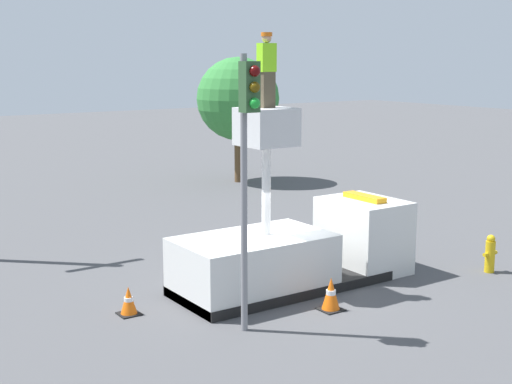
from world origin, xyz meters
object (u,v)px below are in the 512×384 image
Objects in this scene: traffic_light_pole at (247,140)px; tree_left_bg at (238,99)px; fire_hydrant at (490,254)px; traffic_cone_curbside at (331,295)px; traffic_cone_rear at (129,301)px; worker at (267,70)px; bucket_truck at (295,250)px.

traffic_light_pole is 1.00× the size of tree_left_bg.
fire_hydrant reaches higher than traffic_cone_curbside.
traffic_cone_rear is (-1.63, 2.39, -3.76)m from traffic_light_pole.
worker is at bearing 102.90° from traffic_cone_curbside.
traffic_cone_curbside is (0.45, -1.95, -5.04)m from worker.
worker reaches higher than traffic_cone_curbside.
traffic_cone_rear is (-9.40, 2.50, -0.20)m from fire_hydrant.
tree_left_bg is (8.14, 13.79, -1.56)m from worker.
worker is 0.30× the size of traffic_light_pole.
traffic_light_pole is at bearing -122.37° from tree_left_bg.
traffic_cone_rear is (-4.39, 0.40, -0.61)m from bucket_truck.
worker reaches higher than tree_left_bg.
traffic_light_pole is at bearing -133.19° from worker.
traffic_cone_curbside is at bearing 1.04° from traffic_light_pole.
fire_hydrant is at bearing -1.60° from traffic_cone_curbside.
traffic_cone_rear is at bearing 165.11° from fire_hydrant.
bucket_truck is 4.45m from traffic_cone_rear.
traffic_light_pole reaches higher than traffic_cone_rear.
traffic_light_pole is 5.57× the size of fire_hydrant.
worker is 2.25× the size of traffic_cone_curbside.
worker reaches higher than fire_hydrant.
traffic_cone_curbside is 0.13× the size of tree_left_bg.
bucket_truck is 3.64× the size of worker.
fire_hydrant is at bearing -98.02° from tree_left_bg.
tree_left_bg is at bearing 81.98° from fire_hydrant.
bucket_truck is 9.71× the size of traffic_cone_rear.
bucket_truck is 4.58m from worker.
worker is (-0.89, 0.00, 4.49)m from bucket_truck.
traffic_cone_curbside is (-0.44, -1.95, -0.55)m from bucket_truck.
worker is 3.04m from traffic_light_pole.
traffic_cone_rear is 0.11× the size of tree_left_bg.
traffic_light_pole is 4.74m from traffic_cone_rear.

